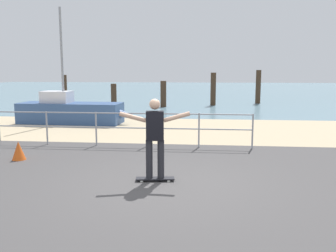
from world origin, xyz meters
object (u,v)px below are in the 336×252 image
Objects in this scene: skateboarder at (155,134)px; traffic_cone at (19,151)px; skateboard at (155,179)px; sailboat at (74,112)px.

skateboarder reaches higher than traffic_cone.
skateboard is 0.50× the size of skateboarder.
skateboarder is at bearing -26.57° from skateboard.
sailboat is 9.21m from skateboarder.
skateboarder is at bearing -59.85° from sailboat.
sailboat reaches higher than skateboard.
traffic_cone reaches higher than skateboard.
skateboarder is 4.08m from traffic_cone.
skateboarder is at bearing -21.21° from traffic_cone.
sailboat is 9.20m from skateboard.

